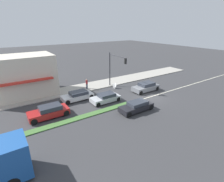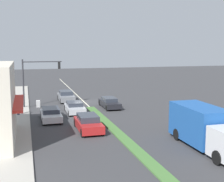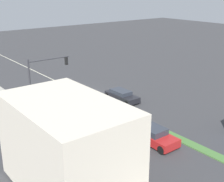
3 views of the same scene
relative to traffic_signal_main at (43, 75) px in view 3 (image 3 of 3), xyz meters
name	(u,v)px [view 3 (image 3 of 3)]	position (x,y,z in m)	size (l,w,h in m)	color
ground_plane	(210,154)	(-6.12, 15.88, -3.90)	(160.00, 160.00, 0.00)	#38383A
lane_marking_center	(83,94)	(-6.12, -2.12, -3.90)	(0.16, 60.00, 0.01)	beige
building_corner_store	(68,146)	(4.74, 12.96, -0.87)	(6.07, 8.84, 5.81)	beige
traffic_signal_main	(43,75)	(0.00, 0.00, 0.00)	(4.59, 0.34, 5.60)	#333338
pedestrian	(45,120)	(2.01, 4.10, -2.93)	(0.34, 0.34, 1.61)	#282D42
warning_aframe_sign	(47,107)	(-0.18, 0.11, -3.47)	(0.45, 0.53, 0.84)	silver
van_white	(93,126)	(-1.12, 7.08, -3.30)	(1.89, 4.37, 1.21)	silver
suv_grey	(62,90)	(-3.92, -3.31, -3.24)	(1.90, 4.38, 1.37)	slate
hatchback_red	(153,135)	(-3.92, 11.78, -3.24)	(1.90, 4.40, 1.36)	#AD1E1E
sedan_dark	(122,96)	(-8.32, 2.48, -3.31)	(1.73, 4.35, 1.20)	black
sedan_silver	(99,109)	(-3.92, 4.20, -3.32)	(1.86, 3.99, 1.18)	#B7BABF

